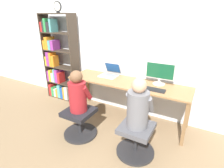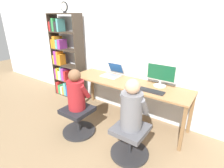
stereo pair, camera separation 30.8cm
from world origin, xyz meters
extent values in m
plane|color=#846B4C|center=(0.00, 0.00, 0.00)|extent=(14.00, 14.00, 0.00)
cube|color=silver|center=(0.00, 0.68, 1.30)|extent=(10.00, 0.05, 2.60)
cube|color=olive|center=(0.00, 0.31, 0.76)|extent=(2.27, 0.62, 0.03)
cube|color=brown|center=(-1.09, 0.04, 0.37)|extent=(0.05, 0.05, 0.75)
cube|color=brown|center=(1.09, 0.04, 0.37)|extent=(0.05, 0.05, 0.75)
cube|color=brown|center=(-1.09, 0.58, 0.37)|extent=(0.05, 0.05, 0.75)
cube|color=brown|center=(1.09, 0.58, 0.37)|extent=(0.05, 0.05, 0.75)
cylinder|color=beige|center=(0.54, 0.47, 0.79)|extent=(0.21, 0.21, 0.01)
cylinder|color=beige|center=(0.54, 0.47, 0.84)|extent=(0.04, 0.04, 0.08)
cube|color=beige|center=(0.54, 0.47, 1.03)|extent=(0.52, 0.02, 0.30)
cube|color=#144C2D|center=(0.54, 0.46, 1.03)|extent=(0.46, 0.01, 0.26)
cube|color=#B7B7BC|center=(-0.44, 0.40, 0.79)|extent=(0.35, 0.26, 0.02)
cube|color=gray|center=(-0.44, 0.40, 0.80)|extent=(0.31, 0.20, 0.00)
cube|color=#B7B7BC|center=(-0.44, 0.59, 0.91)|extent=(0.35, 0.12, 0.23)
cube|color=#19478C|center=(-0.44, 0.58, 0.91)|extent=(0.31, 0.10, 0.20)
cube|color=#232326|center=(0.52, 0.17, 0.79)|extent=(0.42, 0.14, 0.02)
cube|color=black|center=(0.52, 0.17, 0.80)|extent=(0.38, 0.11, 0.00)
ellipsoid|color=#99999E|center=(0.24, 0.15, 0.80)|extent=(0.06, 0.11, 0.04)
cylinder|color=#262628|center=(0.51, -0.46, 0.02)|extent=(0.56, 0.56, 0.04)
cylinder|color=#262628|center=(0.51, -0.46, 0.22)|extent=(0.05, 0.05, 0.36)
cube|color=#4C4C51|center=(0.51, -0.46, 0.43)|extent=(0.45, 0.46, 0.07)
cylinder|color=#262628|center=(-0.48, -0.51, 0.02)|extent=(0.56, 0.56, 0.04)
cylinder|color=#262628|center=(-0.48, -0.51, 0.22)|extent=(0.05, 0.05, 0.36)
cube|color=black|center=(-0.48, -0.51, 0.43)|extent=(0.45, 0.46, 0.07)
cylinder|color=slate|center=(0.51, -0.46, 0.73)|extent=(0.29, 0.29, 0.52)
sphere|color=tan|center=(0.51, -0.46, 1.08)|extent=(0.20, 0.20, 0.20)
cylinder|color=slate|center=(0.37, -0.38, 0.80)|extent=(0.08, 0.22, 0.29)
cylinder|color=slate|center=(0.65, -0.38, 0.80)|extent=(0.08, 0.22, 0.29)
cylinder|color=maroon|center=(-0.48, -0.51, 0.71)|extent=(0.28, 0.28, 0.49)
sphere|color=brown|center=(-0.48, -0.51, 1.05)|extent=(0.20, 0.20, 0.20)
cylinder|color=maroon|center=(-0.61, -0.44, 0.78)|extent=(0.08, 0.21, 0.27)
cylinder|color=maroon|center=(-0.35, -0.44, 0.78)|extent=(0.08, 0.21, 0.27)
cube|color=#382D23|center=(-2.13, 0.45, 0.98)|extent=(0.02, 0.29, 1.96)
cube|color=#382D23|center=(-1.31, 0.45, 0.98)|extent=(0.02, 0.29, 1.96)
cube|color=#382D23|center=(-1.72, 0.45, 0.01)|extent=(0.80, 0.28, 0.02)
cube|color=#382D23|center=(-1.72, 0.45, 0.40)|extent=(0.80, 0.28, 0.02)
cube|color=#382D23|center=(-1.72, 0.45, 0.78)|extent=(0.80, 0.28, 0.02)
cube|color=#382D23|center=(-1.72, 0.45, 1.17)|extent=(0.80, 0.28, 0.02)
cube|color=#382D23|center=(-1.72, 0.45, 1.56)|extent=(0.80, 0.28, 0.02)
cube|color=#382D23|center=(-1.72, 0.45, 1.94)|extent=(0.80, 0.28, 0.02)
cube|color=red|center=(-2.08, 0.42, 0.17)|extent=(0.07, 0.22, 0.29)
cube|color=#2D8C47|center=(-2.00, 0.43, 0.14)|extent=(0.08, 0.24, 0.22)
cube|color=silver|center=(-1.93, 0.40, 0.13)|extent=(0.06, 0.17, 0.20)
cube|color=orange|center=(-1.87, 0.41, 0.13)|extent=(0.05, 0.20, 0.20)
cube|color=teal|center=(-1.79, 0.39, 0.18)|extent=(0.09, 0.16, 0.32)
cube|color=#1E4C9E|center=(-1.70, 0.43, 0.16)|extent=(0.07, 0.24, 0.27)
cube|color=orange|center=(-1.64, 0.42, 0.17)|extent=(0.05, 0.21, 0.30)
cube|color=silver|center=(-1.57, 0.43, 0.18)|extent=(0.09, 0.24, 0.31)
cube|color=#8C338C|center=(-2.09, 0.43, 0.54)|extent=(0.05, 0.24, 0.26)
cube|color=gold|center=(-2.02, 0.40, 0.55)|extent=(0.07, 0.18, 0.28)
cube|color=silver|center=(-1.95, 0.41, 0.52)|extent=(0.07, 0.20, 0.22)
cube|color=teal|center=(-1.89, 0.43, 0.57)|extent=(0.04, 0.24, 0.32)
cube|color=#8C338C|center=(-1.82, 0.43, 0.56)|extent=(0.08, 0.24, 0.31)
cube|color=red|center=(-1.75, 0.41, 0.53)|extent=(0.06, 0.20, 0.25)
cube|color=gold|center=(-2.09, 0.42, 0.91)|extent=(0.04, 0.21, 0.22)
cube|color=#8C338C|center=(-2.02, 0.43, 0.96)|extent=(0.09, 0.24, 0.32)
cube|color=orange|center=(-1.95, 0.41, 0.95)|extent=(0.06, 0.19, 0.31)
cube|color=orange|center=(-1.87, 0.40, 0.92)|extent=(0.08, 0.17, 0.25)
cube|color=orange|center=(-2.08, 0.42, 1.28)|extent=(0.06, 0.21, 0.20)
cube|color=orange|center=(-2.00, 0.43, 1.32)|extent=(0.09, 0.24, 0.27)
cube|color=teal|center=(-1.92, 0.43, 1.29)|extent=(0.07, 0.23, 0.21)
cube|color=#8C338C|center=(-1.83, 0.42, 1.29)|extent=(0.09, 0.22, 0.21)
cube|color=red|center=(-2.09, 0.41, 1.67)|extent=(0.05, 0.19, 0.20)
cube|color=#262628|center=(-2.04, 0.41, 1.69)|extent=(0.05, 0.20, 0.23)
cube|color=#2D8C47|center=(-1.97, 0.40, 1.71)|extent=(0.07, 0.17, 0.28)
cube|color=#262628|center=(-1.89, 0.43, 1.68)|extent=(0.08, 0.23, 0.21)
cube|color=teal|center=(-1.81, 0.42, 1.71)|extent=(0.06, 0.21, 0.27)
cube|color=black|center=(-1.58, 0.37, 1.97)|extent=(0.07, 0.03, 0.02)
cylinder|color=black|center=(-1.58, 0.37, 2.07)|extent=(0.19, 0.02, 0.19)
cylinder|color=silver|center=(-1.58, 0.35, 2.07)|extent=(0.16, 0.00, 0.16)
camera|label=1|loc=(1.20, -2.43, 1.92)|focal=28.00mm
camera|label=2|loc=(1.46, -2.27, 1.92)|focal=28.00mm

